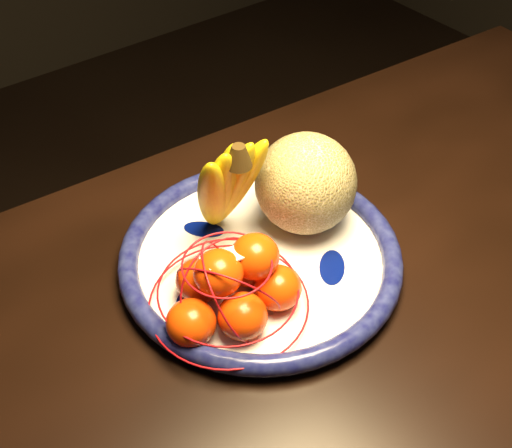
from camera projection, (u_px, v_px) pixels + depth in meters
dining_table at (368, 348)px, 0.90m from camera, size 1.60×1.02×0.77m
fruit_bowl at (260, 256)px, 0.89m from camera, size 0.39×0.39×0.03m
cantaloupe at (306, 183)px, 0.89m from camera, size 0.14×0.14×0.14m
banana_bunch at (224, 184)px, 0.85m from camera, size 0.13×0.12×0.20m
mandarin_bag at (232, 287)px, 0.80m from camera, size 0.26×0.26×0.13m
price_tag at (231, 255)px, 0.77m from camera, size 0.07×0.03×0.01m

